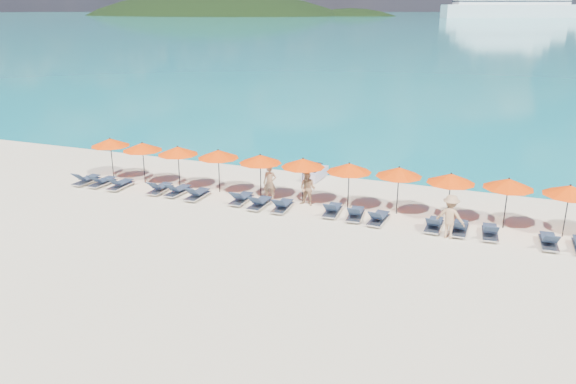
% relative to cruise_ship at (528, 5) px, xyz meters
% --- Properties ---
extents(ground, '(1400.00, 1400.00, 0.00)m').
position_rel_cruise_ship_xyz_m(ground, '(-15.10, -523.87, -10.27)').
color(ground, beige).
extents(sea, '(1600.00, 1300.00, 0.01)m').
position_rel_cruise_ship_xyz_m(sea, '(-15.10, 136.13, -10.27)').
color(sea, '#1FA9B2').
rests_on(sea, ground).
extents(headland_main, '(374.00, 242.00, 126.50)m').
position_rel_cruise_ship_xyz_m(headland_main, '(-315.10, 16.13, -48.27)').
color(headland_main, black).
rests_on(headland_main, ground).
extents(headland_small, '(162.00, 126.00, 85.50)m').
position_rel_cruise_ship_xyz_m(headland_small, '(-165.10, 36.13, -45.27)').
color(headland_small, black).
rests_on(headland_small, ground).
extents(cruise_ship, '(139.51, 75.49, 39.47)m').
position_rel_cruise_ship_xyz_m(cruise_ship, '(0.00, 0.00, 0.00)').
color(cruise_ship, white).
rests_on(cruise_ship, ground).
extents(jetski, '(0.88, 2.17, 0.76)m').
position_rel_cruise_ship_xyz_m(jetski, '(-15.90, -514.72, -9.96)').
color(jetski, '#BBB4CF').
rests_on(jetski, ground).
extents(beachgoer_a, '(0.74, 0.60, 1.77)m').
position_rel_cruise_ship_xyz_m(beachgoer_a, '(-16.80, -518.99, -9.39)').
color(beachgoer_a, tan).
rests_on(beachgoer_a, ground).
extents(beachgoer_b, '(0.85, 0.54, 1.68)m').
position_rel_cruise_ship_xyz_m(beachgoer_b, '(-14.82, -519.05, -9.43)').
color(beachgoer_b, tan).
rests_on(beachgoer_b, ground).
extents(beachgoer_c, '(1.28, 0.75, 1.86)m').
position_rel_cruise_ship_xyz_m(beachgoer_c, '(-8.06, -520.67, -9.34)').
color(beachgoer_c, tan).
rests_on(beachgoer_c, ground).
extents(umbrella_0, '(2.10, 2.10, 2.28)m').
position_rel_cruise_ship_xyz_m(umbrella_0, '(-26.45, -518.65, -8.25)').
color(umbrella_0, black).
rests_on(umbrella_0, ground).
extents(umbrella_1, '(2.10, 2.10, 2.28)m').
position_rel_cruise_ship_xyz_m(umbrella_1, '(-24.21, -518.85, -8.25)').
color(umbrella_1, black).
rests_on(umbrella_1, ground).
extents(umbrella_2, '(2.10, 2.10, 2.28)m').
position_rel_cruise_ship_xyz_m(umbrella_2, '(-22.00, -518.90, -8.25)').
color(umbrella_2, black).
rests_on(umbrella_2, ground).
extents(umbrella_3, '(2.10, 2.10, 2.28)m').
position_rel_cruise_ship_xyz_m(umbrella_3, '(-19.70, -518.78, -8.25)').
color(umbrella_3, black).
rests_on(umbrella_3, ground).
extents(umbrella_4, '(2.10, 2.10, 2.28)m').
position_rel_cruise_ship_xyz_m(umbrella_4, '(-17.34, -518.88, -8.25)').
color(umbrella_4, black).
rests_on(umbrella_4, ground).
extents(umbrella_5, '(2.10, 2.10, 2.28)m').
position_rel_cruise_ship_xyz_m(umbrella_5, '(-15.15, -518.80, -8.25)').
color(umbrella_5, black).
rests_on(umbrella_5, ground).
extents(umbrella_6, '(2.10, 2.10, 2.28)m').
position_rel_cruise_ship_xyz_m(umbrella_6, '(-12.88, -518.81, -8.25)').
color(umbrella_6, black).
rests_on(umbrella_6, ground).
extents(umbrella_7, '(2.10, 2.10, 2.28)m').
position_rel_cruise_ship_xyz_m(umbrella_7, '(-10.61, -518.65, -8.25)').
color(umbrella_7, black).
rests_on(umbrella_7, ground).
extents(umbrella_8, '(2.10, 2.10, 2.28)m').
position_rel_cruise_ship_xyz_m(umbrella_8, '(-8.32, -518.83, -8.25)').
color(umbrella_8, black).
rests_on(umbrella_8, ground).
extents(umbrella_9, '(2.10, 2.10, 2.28)m').
position_rel_cruise_ship_xyz_m(umbrella_9, '(-5.99, -518.71, -8.25)').
color(umbrella_9, black).
rests_on(umbrella_9, ground).
extents(umbrella_10, '(2.10, 2.10, 2.28)m').
position_rel_cruise_ship_xyz_m(umbrella_10, '(-3.66, -518.80, -8.25)').
color(umbrella_10, black).
rests_on(umbrella_10, ground).
extents(lounger_0, '(0.67, 1.72, 0.66)m').
position_rel_cruise_ship_xyz_m(lounger_0, '(-27.06, -520.15, -10.04)').
color(lounger_0, silver).
rests_on(lounger_0, ground).
extents(lounger_1, '(0.74, 1.74, 0.66)m').
position_rel_cruise_ship_xyz_m(lounger_1, '(-26.04, -520.11, -10.04)').
color(lounger_1, silver).
rests_on(lounger_1, ground).
extents(lounger_2, '(0.64, 1.71, 0.66)m').
position_rel_cruise_ship_xyz_m(lounger_2, '(-24.84, -520.16, -10.04)').
color(lounger_2, silver).
rests_on(lounger_2, ground).
extents(lounger_3, '(0.65, 1.71, 0.66)m').
position_rel_cruise_ship_xyz_m(lounger_3, '(-22.52, -519.97, -10.04)').
color(lounger_3, silver).
rests_on(lounger_3, ground).
extents(lounger_4, '(0.75, 1.74, 0.66)m').
position_rel_cruise_ship_xyz_m(lounger_4, '(-21.47, -519.95, -10.04)').
color(lounger_4, silver).
rests_on(lounger_4, ground).
extents(lounger_5, '(0.64, 1.71, 0.66)m').
position_rel_cruise_ship_xyz_m(lounger_5, '(-20.24, -520.11, -10.04)').
color(lounger_5, silver).
rests_on(lounger_5, ground).
extents(lounger_6, '(0.63, 1.70, 0.66)m').
position_rel_cruise_ship_xyz_m(lounger_6, '(-17.93, -519.88, -10.04)').
color(lounger_6, silver).
rests_on(lounger_6, ground).
extents(lounger_7, '(0.68, 1.72, 0.66)m').
position_rel_cruise_ship_xyz_m(lounger_7, '(-16.82, -520.17, -10.04)').
color(lounger_7, silver).
rests_on(lounger_7, ground).
extents(lounger_8, '(0.69, 1.73, 0.66)m').
position_rel_cruise_ship_xyz_m(lounger_8, '(-15.67, -520.13, -10.04)').
color(lounger_8, silver).
rests_on(lounger_8, ground).
extents(lounger_9, '(0.74, 1.74, 0.66)m').
position_rel_cruise_ship_xyz_m(lounger_9, '(-13.32, -519.82, -10.04)').
color(lounger_9, silver).
rests_on(lounger_9, ground).
extents(lounger_10, '(0.78, 1.75, 0.66)m').
position_rel_cruise_ship_xyz_m(lounger_10, '(-12.21, -519.94, -10.04)').
color(lounger_10, silver).
rests_on(lounger_10, ground).
extents(lounger_11, '(0.74, 1.74, 0.66)m').
position_rel_cruise_ship_xyz_m(lounger_11, '(-11.13, -520.08, -10.04)').
color(lounger_11, silver).
rests_on(lounger_11, ground).
extents(lounger_12, '(0.66, 1.72, 0.66)m').
position_rel_cruise_ship_xyz_m(lounger_12, '(-8.74, -519.97, -10.04)').
color(lounger_12, silver).
rests_on(lounger_12, ground).
extents(lounger_13, '(0.65, 1.71, 0.66)m').
position_rel_cruise_ship_xyz_m(lounger_13, '(-7.69, -519.98, -10.04)').
color(lounger_13, silver).
rests_on(lounger_13, ground).
extents(lounger_14, '(0.75, 1.74, 0.66)m').
position_rel_cruise_ship_xyz_m(lounger_14, '(-6.47, -519.97, -10.04)').
color(lounger_14, silver).
rests_on(lounger_14, ground).
extents(lounger_15, '(0.74, 1.74, 0.66)m').
position_rel_cruise_ship_xyz_m(lounger_15, '(-4.25, -520.13, -10.04)').
color(lounger_15, silver).
rests_on(lounger_15, ground).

